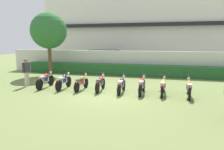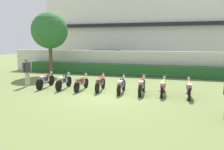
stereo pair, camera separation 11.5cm
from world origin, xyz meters
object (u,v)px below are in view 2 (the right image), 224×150
tree_near_inspector (50,31)px  inspector_person (27,69)px  motorcycle_in_row_6 (163,86)px  motorcycle_in_row_7 (189,88)px  motorcycle_in_row_1 (64,81)px  motorcycle_in_row_2 (81,82)px  motorcycle_in_row_0 (46,80)px  motorcycle_in_row_5 (142,85)px  parked_car (106,59)px  motorcycle_in_row_4 (121,85)px  motorcycle_in_row_3 (100,83)px

tree_near_inspector → inspector_person: 5.35m
motorcycle_in_row_6 → motorcycle_in_row_7: 1.25m
motorcycle_in_row_1 → motorcycle_in_row_2: motorcycle_in_row_1 is taller
motorcycle_in_row_0 → motorcycle_in_row_5: (5.72, -0.06, 0.00)m
motorcycle_in_row_6 → motorcycle_in_row_7: bearing=-92.7°
motorcycle_in_row_2 → parked_car: bearing=9.3°
motorcycle_in_row_1 → motorcycle_in_row_4: bearing=-92.5°
motorcycle_in_row_1 → motorcycle_in_row_5: bearing=-92.2°
motorcycle_in_row_1 → motorcycle_in_row_2: size_ratio=1.05×
motorcycle_in_row_5 → inspector_person: inspector_person is taller
motorcycle_in_row_2 → motorcycle_in_row_7: motorcycle_in_row_7 is taller
motorcycle_in_row_2 → motorcycle_in_row_4: (2.32, -0.05, 0.00)m
motorcycle_in_row_2 → motorcycle_in_row_3: motorcycle_in_row_3 is taller
parked_car → motorcycle_in_row_4: (3.80, -9.57, -0.50)m
motorcycle_in_row_3 → inspector_person: inspector_person is taller
tree_near_inspector → motorcycle_in_row_4: bearing=-33.9°
tree_near_inspector → motorcycle_in_row_7: (10.52, -4.76, -3.10)m
motorcycle_in_row_5 → tree_near_inspector: bearing=60.8°
motorcycle_in_row_1 → motorcycle_in_row_2: (1.09, 0.02, -0.02)m
motorcycle_in_row_1 → motorcycle_in_row_5: 4.51m
tree_near_inspector → inspector_person: bearing=-76.1°
motorcycle_in_row_0 → inspector_person: size_ratio=1.16×
motorcycle_in_row_2 → motorcycle_in_row_5: 3.42m
tree_near_inspector → motorcycle_in_row_6: (9.28, -4.65, -3.11)m
motorcycle_in_row_6 → tree_near_inspector: bearing=65.6°
parked_car → motorcycle_in_row_3: bearing=-70.1°
motorcycle_in_row_3 → motorcycle_in_row_4: size_ratio=1.02×
motorcycle_in_row_3 → motorcycle_in_row_1: bearing=89.3°
motorcycle_in_row_3 → motorcycle_in_row_5: bearing=-95.6°
tree_near_inspector → motorcycle_in_row_0: size_ratio=2.53×
motorcycle_in_row_1 → motorcycle_in_row_7: size_ratio=0.98×
inspector_person → tree_near_inspector: bearing=103.9°
motorcycle_in_row_2 → inspector_person: bearing=88.2°
motorcycle_in_row_0 → motorcycle_in_row_1: size_ratio=1.03×
inspector_person → motorcycle_in_row_1: bearing=-3.7°
parked_car → motorcycle_in_row_1: 9.56m
motorcycle_in_row_3 → motorcycle_in_row_7: (4.63, -0.10, 0.01)m
motorcycle_in_row_0 → motorcycle_in_row_6: motorcycle_in_row_0 is taller
motorcycle_in_row_6 → motorcycle_in_row_5: bearing=98.1°
tree_near_inspector → motorcycle_in_row_5: bearing=-30.1°
motorcycle_in_row_0 → motorcycle_in_row_2: motorcycle_in_row_0 is taller
motorcycle_in_row_7 → inspector_person: (-9.39, 0.18, 0.57)m
motorcycle_in_row_7 → parked_car: bearing=38.5°
motorcycle_in_row_7 → inspector_person: 9.41m
motorcycle_in_row_3 → inspector_person: 4.80m
motorcycle_in_row_1 → tree_near_inspector: bearing=36.0°
motorcycle_in_row_2 → motorcycle_in_row_7: 5.73m
motorcycle_in_row_1 → motorcycle_in_row_2: 1.09m
motorcycle_in_row_4 → motorcycle_in_row_7: size_ratio=0.91×
tree_near_inspector → motorcycle_in_row_7: bearing=-24.3°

